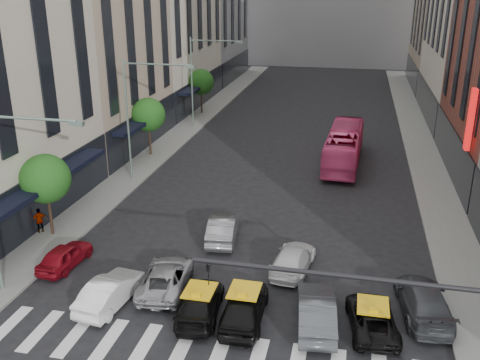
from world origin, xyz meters
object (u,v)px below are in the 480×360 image
Objects in this scene: streetlamp_mid at (139,105)px; taxi_left at (200,303)px; taxi_center at (244,306)px; car_white_front at (110,291)px; bus at (344,146)px; streetlamp_far at (201,71)px; car_red at (65,256)px; pedestrian_far at (40,220)px; streetlamp_near at (2,180)px.

streetlamp_mid reaches higher than taxi_left.
taxi_center is (2.05, 0.03, 0.13)m from taxi_left.
streetlamp_mid is at bearing -66.31° from car_white_front.
bus is at bearing 26.46° from streetlamp_mid.
taxi_left is at bearing -74.01° from streetlamp_far.
car_red is at bearing -16.96° from taxi_center.
taxi_center is 14.95m from pedestrian_far.
pedestrian_far is at bearing -32.21° from car_white_front.
streetlamp_near reaches higher than pedestrian_far.
streetlamp_far is at bearing -80.08° from taxi_left.
bus is at bearing -109.60° from taxi_left.
car_white_front is 4.35m from taxi_left.
streetlamp_near is 7.07m from car_white_front.
streetlamp_far is at bearing -72.84° from taxi_center.
streetlamp_mid is at bearing 29.14° from bus.
streetlamp_near is 1.00× the size of streetlamp_far.
taxi_left is at bearing 79.14° from bus.
streetlamp_mid reaches higher than car_white_front.
taxi_center is at bearing 174.71° from taxi_left.
taxi_center reaches higher than taxi_left.
streetlamp_mid is at bearing -82.17° from car_red.
pedestrian_far is at bearing -95.63° from streetlamp_far.
taxi_center is at bearing 117.70° from pedestrian_far.
streetlamp_near is at bearing 60.43° from bus.
bus reaches higher than car_white_front.
streetlamp_near is 6.07m from car_red.
car_white_front reaches higher than car_red.
streetlamp_mid is 11.41m from pedestrian_far.
pedestrian_far is at bearing -104.42° from streetlamp_mid.
bus reaches higher than pedestrian_far.
car_white_front is 2.78× the size of pedestrian_far.
streetlamp_mid is at bearing -66.16° from taxi_left.
taxi_left is at bearing 0.81° from streetlamp_near.
streetlamp_near is 2.04× the size of taxi_left.
streetlamp_far is 2.04× the size of taxi_left.
streetlamp_mid is 2.12× the size of car_white_front.
taxi_left is at bearing -1.41° from taxi_center.
pedestrian_far is (-2.56, 6.06, -4.99)m from streetlamp_near.
taxi_center is (6.40, 0.08, 0.07)m from car_white_front.
car_red is (0.84, -13.12, -5.27)m from streetlamp_mid.
streetlamp_mid and streetlamp_far have the same top height.
streetlamp_far is at bearing -74.50° from car_white_front.
taxi_center is 23.45m from bus.
pedestrian_far reaches higher than taxi_left.
taxi_center reaches higher than car_red.
bus reaches higher than taxi_center.
streetlamp_near and streetlamp_far have the same top height.
car_red is at bearing 73.68° from streetlamp_near.
taxi_left reaches higher than car_red.
taxi_center is (11.18, -31.84, -5.14)m from streetlamp_far.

